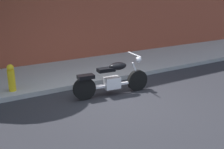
% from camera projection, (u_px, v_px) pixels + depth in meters
% --- Properties ---
extents(ground_plane, '(60.00, 60.00, 0.00)m').
position_uv_depth(ground_plane, '(120.00, 102.00, 7.27)').
color(ground_plane, '#28282D').
extents(sidewalk, '(25.57, 2.94, 0.14)m').
position_uv_depth(sidewalk, '(75.00, 72.00, 9.70)').
color(sidewalk, '#A2A2A2').
rests_on(sidewalk, ground).
extents(motorcycle, '(2.27, 0.70, 1.12)m').
position_uv_depth(motorcycle, '(112.00, 79.00, 7.63)').
color(motorcycle, black).
rests_on(motorcycle, ground).
extents(fire_hydrant, '(0.20, 0.20, 0.91)m').
position_uv_depth(fire_hydrant, '(12.00, 80.00, 7.58)').
color(fire_hydrant, gold).
rests_on(fire_hydrant, ground).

